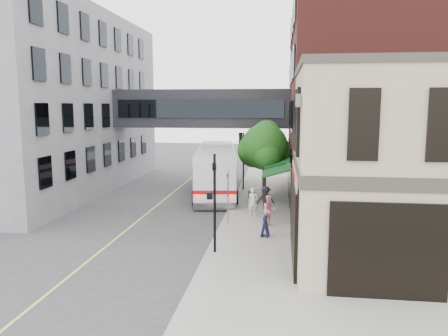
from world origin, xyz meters
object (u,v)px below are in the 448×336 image
(pedestrian_c, at_px, (266,200))
(sandwich_board, at_px, (265,226))
(pedestrian_b, at_px, (269,210))
(newspaper_box, at_px, (251,197))
(pedestrian_a, at_px, (253,202))
(bus, at_px, (216,168))

(pedestrian_c, height_order, sandwich_board, pedestrian_c)
(pedestrian_b, xyz_separation_m, newspaper_box, (-1.36, 5.59, -0.44))
(pedestrian_a, relative_size, pedestrian_b, 0.98)
(bus, height_order, newspaper_box, bus)
(pedestrian_a, xyz_separation_m, pedestrian_c, (0.74, 0.72, -0.01))
(bus, bearing_deg, sandwich_board, -69.87)
(newspaper_box, height_order, sandwich_board, sandwich_board)
(pedestrian_c, xyz_separation_m, newspaper_box, (-1.07, 2.67, -0.41))
(newspaper_box, bearing_deg, pedestrian_a, -81.71)
(bus, height_order, sandwich_board, bus)
(bus, relative_size, pedestrian_b, 7.57)
(pedestrian_a, bearing_deg, newspaper_box, 81.42)
(sandwich_board, bearing_deg, newspaper_box, 105.42)
(bus, relative_size, sandwich_board, 12.71)
(newspaper_box, bearing_deg, bus, 130.04)
(newspaper_box, bearing_deg, sandwich_board, -78.07)
(pedestrian_b, xyz_separation_m, pedestrian_c, (-0.29, 2.92, -0.02))
(pedestrian_c, bearing_deg, pedestrian_b, -84.07)
(pedestrian_a, height_order, sandwich_board, pedestrian_a)
(pedestrian_b, height_order, sandwich_board, pedestrian_b)
(pedestrian_a, bearing_deg, bus, 100.45)
(pedestrian_b, relative_size, newspaper_box, 2.03)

